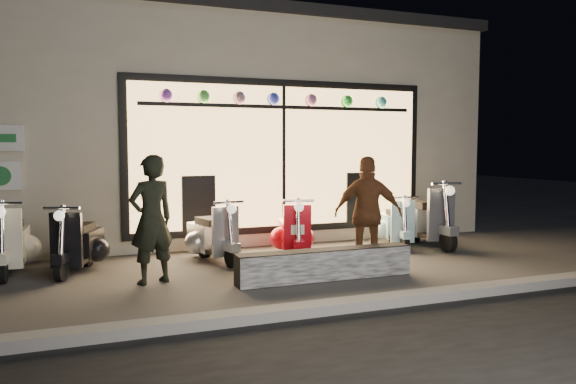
% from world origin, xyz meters
% --- Properties ---
extents(ground, '(40.00, 40.00, 0.00)m').
position_xyz_m(ground, '(0.00, 0.00, 0.00)').
color(ground, '#383533').
rests_on(ground, ground).
extents(kerb, '(40.00, 0.25, 0.12)m').
position_xyz_m(kerb, '(0.00, -2.00, 0.06)').
color(kerb, slate).
rests_on(kerb, ground).
extents(shop_building, '(10.20, 6.23, 4.20)m').
position_xyz_m(shop_building, '(0.00, 4.98, 2.10)').
color(shop_building, beige).
rests_on(shop_building, ground).
extents(graffiti_barrier, '(2.38, 0.28, 0.40)m').
position_xyz_m(graffiti_barrier, '(0.40, -0.65, 0.20)').
color(graffiti_barrier, black).
rests_on(graffiti_barrier, ground).
extents(scooter_silver, '(0.60, 1.29, 0.91)m').
position_xyz_m(scooter_silver, '(-0.69, 1.12, 0.37)').
color(scooter_silver, black).
rests_on(scooter_silver, ground).
extents(scooter_red, '(0.63, 1.29, 0.92)m').
position_xyz_m(scooter_red, '(0.58, 0.93, 0.37)').
color(scooter_red, black).
rests_on(scooter_red, ground).
extents(scooter_black, '(0.72, 1.27, 0.92)m').
position_xyz_m(scooter_black, '(-2.55, 1.11, 0.37)').
color(scooter_black, black).
rests_on(scooter_black, ground).
extents(scooter_cream, '(0.48, 1.38, 0.99)m').
position_xyz_m(scooter_cream, '(-3.45, 1.34, 0.40)').
color(scooter_cream, black).
rests_on(scooter_cream, ground).
extents(scooter_blue, '(0.64, 1.22, 0.87)m').
position_xyz_m(scooter_blue, '(2.62, 1.20, 0.35)').
color(scooter_blue, black).
rests_on(scooter_blue, ground).
extents(scooter_grey, '(0.51, 1.53, 1.09)m').
position_xyz_m(scooter_grey, '(3.11, 1.12, 0.44)').
color(scooter_grey, black).
rests_on(scooter_grey, ground).
extents(man, '(0.69, 0.57, 1.63)m').
position_xyz_m(man, '(-1.72, -0.03, 0.81)').
color(man, black).
rests_on(man, ground).
extents(woman, '(1.01, 0.77, 1.59)m').
position_xyz_m(woman, '(1.21, -0.32, 0.80)').
color(woman, brown).
rests_on(woman, ground).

